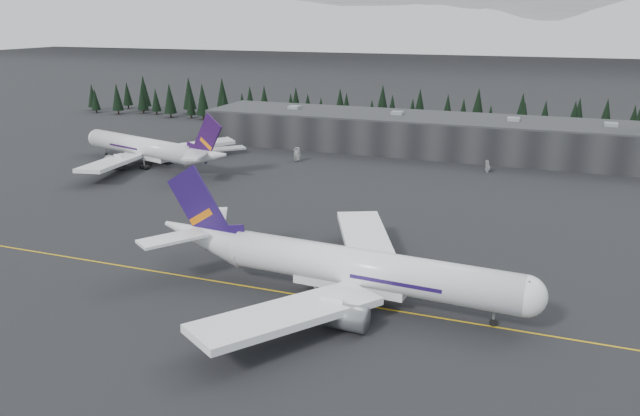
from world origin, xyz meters
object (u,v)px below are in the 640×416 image
at_px(jet_main, 335,265).
at_px(gse_vehicle_a, 298,159).
at_px(terminal, 424,134).
at_px(gse_vehicle_b, 487,170).
at_px(jet_parked, 152,149).

height_order(jet_main, gse_vehicle_a, jet_main).
bearing_deg(jet_main, terminal, 98.17).
distance_m(terminal, gse_vehicle_b, 35.51).
height_order(terminal, gse_vehicle_a, terminal).
height_order(terminal, gse_vehicle_b, terminal).
bearing_deg(jet_parked, gse_vehicle_a, -134.81).
xyz_separation_m(jet_parked, gse_vehicle_a, (40.97, 22.67, -4.83)).
height_order(gse_vehicle_a, gse_vehicle_b, gse_vehicle_a).
bearing_deg(gse_vehicle_a, jet_main, -54.99).
xyz_separation_m(jet_parked, gse_vehicle_b, (101.97, 29.18, -4.85)).
bearing_deg(gse_vehicle_b, jet_parked, -96.84).
bearing_deg(terminal, gse_vehicle_a, -139.20).
xyz_separation_m(terminal, gse_vehicle_b, (25.09, -24.49, -5.65)).
xyz_separation_m(jet_main, jet_parked, (-87.23, 71.46, -0.32)).
relative_size(gse_vehicle_a, gse_vehicle_b, 1.26).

